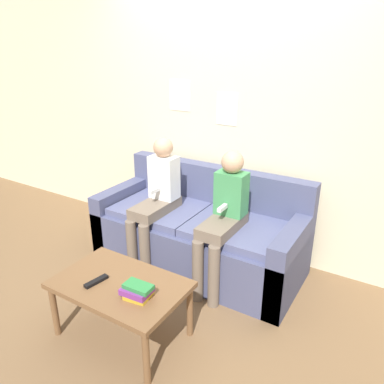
{
  "coord_description": "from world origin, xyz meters",
  "views": [
    {
      "loc": [
        1.5,
        -2.07,
        1.9
      ],
      "look_at": [
        0.0,
        0.38,
        0.75
      ],
      "focal_mm": 35.0,
      "sensor_mm": 36.0,
      "label": 1
    }
  ],
  "objects": [
    {
      "name": "wall_back",
      "position": [
        -0.0,
        1.01,
        1.3
      ],
      "size": [
        8.0,
        0.07,
        2.6
      ],
      "color": "beige",
      "rests_on": "ground_plane"
    },
    {
      "name": "book_stack",
      "position": [
        0.21,
        -0.6,
        0.47
      ],
      "size": [
        0.2,
        0.16,
        0.09
      ],
      "color": "gold",
      "rests_on": "coffee_table"
    },
    {
      "name": "person_left",
      "position": [
        -0.33,
        0.33,
        0.65
      ],
      "size": [
        0.24,
        0.55,
        1.16
      ],
      "color": "#756656",
      "rests_on": "ground_plane"
    },
    {
      "name": "tv_remote",
      "position": [
        -0.12,
        -0.63,
        0.44
      ],
      "size": [
        0.07,
        0.17,
        0.02
      ],
      "rotation": [
        0.0,
        0.0,
        -0.18
      ],
      "color": "black",
      "rests_on": "coffee_table"
    },
    {
      "name": "couch",
      "position": [
        0.0,
        0.51,
        0.3
      ],
      "size": [
        1.83,
        0.8,
        0.86
      ],
      "color": "#4C5175",
      "rests_on": "ground_plane"
    },
    {
      "name": "coffee_table",
      "position": [
        0.01,
        -0.55,
        0.38
      ],
      "size": [
        0.87,
        0.56,
        0.43
      ],
      "color": "brown",
      "rests_on": "ground_plane"
    },
    {
      "name": "ground_plane",
      "position": [
        0.0,
        0.0,
        0.0
      ],
      "size": [
        10.0,
        10.0,
        0.0
      ],
      "primitive_type": "plane",
      "color": "brown"
    },
    {
      "name": "person_right",
      "position": [
        0.32,
        0.32,
        0.65
      ],
      "size": [
        0.24,
        0.55,
        1.13
      ],
      "color": "#756656",
      "rests_on": "ground_plane"
    }
  ]
}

